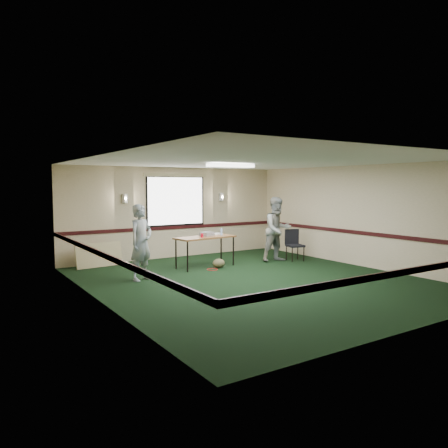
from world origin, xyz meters
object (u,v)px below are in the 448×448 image
conference_chair (294,242)px  projector (207,234)px  folding_table (205,239)px  person_right (277,229)px  person_left (141,242)px

conference_chair → projector: bearing=-177.3°
folding_table → person_right: person_right is taller
person_left → person_right: (4.22, 0.26, 0.05)m
person_right → person_left: bearing=-172.3°
folding_table → person_right: (2.19, -0.33, 0.16)m
folding_table → projector: projector is taller
folding_table → person_right: size_ratio=0.93×
folding_table → conference_chair: bearing=-16.1°
projector → person_left: size_ratio=0.18×
projector → person_right: 2.13m
projector → folding_table: bearing=-154.7°
person_left → person_right: size_ratio=0.95×
projector → conference_chair: size_ratio=0.35×
person_left → person_right: person_right is taller
projector → person_right: size_ratio=0.17×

